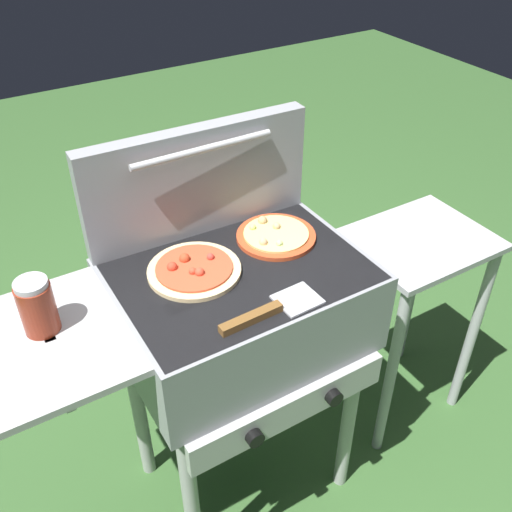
{
  "coord_description": "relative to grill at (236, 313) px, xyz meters",
  "views": [
    {
      "loc": [
        -0.57,
        -1.02,
        1.8
      ],
      "look_at": [
        0.05,
        0.0,
        0.92
      ],
      "focal_mm": 40.67,
      "sensor_mm": 36.0,
      "label": 1
    }
  ],
  "objects": [
    {
      "name": "pizza_cheese",
      "position": [
        0.17,
        0.07,
        0.15
      ],
      "size": [
        0.22,
        0.22,
        0.04
      ],
      "color": "#C64723",
      "rests_on": "grill"
    },
    {
      "name": "spatula",
      "position": [
        -0.01,
        -0.18,
        0.15
      ],
      "size": [
        0.26,
        0.09,
        0.02
      ],
      "color": "#B7BABF",
      "rests_on": "grill"
    },
    {
      "name": "sauce_jar",
      "position": [
        -0.47,
        0.04,
        0.21
      ],
      "size": [
        0.08,
        0.08,
        0.14
      ],
      "color": "maroon",
      "rests_on": "grill"
    },
    {
      "name": "grill_lid_open",
      "position": [
        0.01,
        0.22,
        0.3
      ],
      "size": [
        0.63,
        0.09,
        0.3
      ],
      "color": "gray",
      "rests_on": "grill"
    },
    {
      "name": "grill",
      "position": [
        0.0,
        0.0,
        0.0
      ],
      "size": [
        0.96,
        0.53,
        0.9
      ],
      "color": "gray",
      "rests_on": "ground_plane"
    },
    {
      "name": "ground_plane",
      "position": [
        0.01,
        0.0,
        -0.76
      ],
      "size": [
        8.0,
        8.0,
        0.0
      ],
      "primitive_type": "plane",
      "color": "#38602D"
    },
    {
      "name": "pizza_pepperoni",
      "position": [
        -0.09,
        0.05,
        0.15
      ],
      "size": [
        0.24,
        0.24,
        0.04
      ],
      "color": "beige",
      "rests_on": "grill"
    },
    {
      "name": "prep_table",
      "position": [
        0.67,
        0.0,
        -0.22
      ],
      "size": [
        0.44,
        0.36,
        0.76
      ],
      "color": "#B2B2B7",
      "rests_on": "ground_plane"
    }
  ]
}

